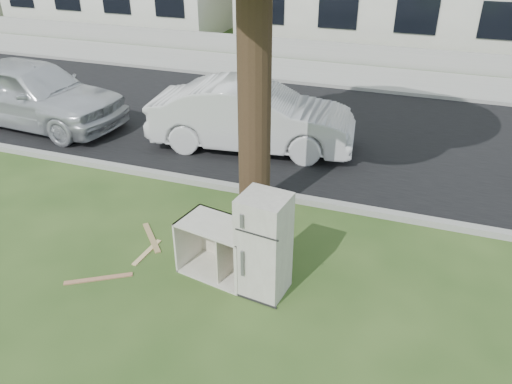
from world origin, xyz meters
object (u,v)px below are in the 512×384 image
(fridge, at_px, (264,246))
(car_left, at_px, (32,93))
(cabinet, at_px, (218,248))
(car_center, at_px, (252,116))

(fridge, height_order, car_left, car_left)
(fridge, bearing_deg, car_left, 158.26)
(cabinet, height_order, car_left, car_left)
(car_center, bearing_deg, fridge, -165.73)
(car_center, bearing_deg, cabinet, -173.84)
(car_center, bearing_deg, car_left, 87.19)
(cabinet, bearing_deg, car_center, 114.48)
(cabinet, bearing_deg, car_left, 159.96)
(cabinet, relative_size, car_left, 0.23)
(cabinet, distance_m, car_left, 7.82)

